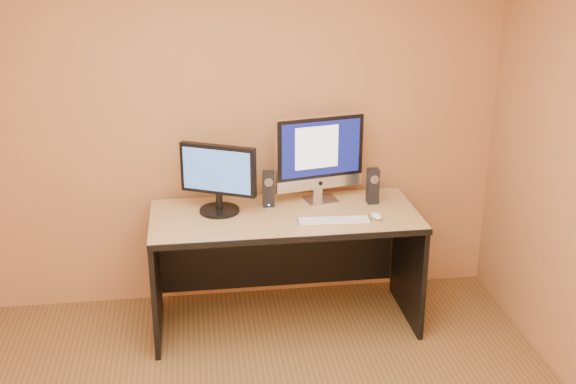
% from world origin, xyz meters
% --- Properties ---
extents(walls, '(4.00, 4.00, 2.60)m').
position_xyz_m(walls, '(0.00, 0.00, 1.30)').
color(walls, '#AD6F46').
rests_on(walls, ground).
extents(desk, '(1.77, 0.78, 0.82)m').
position_xyz_m(desk, '(0.41, 1.51, 0.41)').
color(desk, tan).
rests_on(desk, ground).
extents(imac, '(0.66, 0.36, 0.61)m').
position_xyz_m(imac, '(0.69, 1.73, 1.12)').
color(imac, silver).
rests_on(imac, desk).
extents(second_monitor, '(0.59, 0.47, 0.46)m').
position_xyz_m(second_monitor, '(-0.02, 1.61, 1.05)').
color(second_monitor, black).
rests_on(second_monitor, desk).
extents(speaker_left, '(0.08, 0.08, 0.24)m').
position_xyz_m(speaker_left, '(0.32, 1.68, 0.94)').
color(speaker_left, black).
rests_on(speaker_left, desk).
extents(speaker_right, '(0.08, 0.08, 0.24)m').
position_xyz_m(speaker_right, '(1.03, 1.64, 0.94)').
color(speaker_right, black).
rests_on(speaker_right, desk).
extents(keyboard, '(0.48, 0.15, 0.02)m').
position_xyz_m(keyboard, '(0.70, 1.34, 0.83)').
color(keyboard, silver).
rests_on(keyboard, desk).
extents(mouse, '(0.08, 0.12, 0.04)m').
position_xyz_m(mouse, '(0.99, 1.36, 0.84)').
color(mouse, white).
rests_on(mouse, desk).
extents(cable_a, '(0.10, 0.23, 0.01)m').
position_xyz_m(cable_a, '(0.70, 1.82, 0.82)').
color(cable_a, black).
rests_on(cable_a, desk).
extents(cable_b, '(0.07, 0.19, 0.01)m').
position_xyz_m(cable_b, '(0.65, 1.84, 0.82)').
color(cable_b, black).
rests_on(cable_b, desk).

